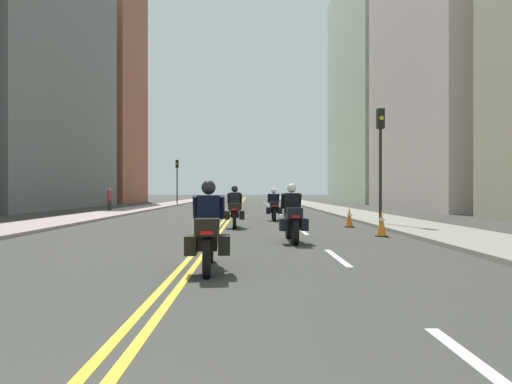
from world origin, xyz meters
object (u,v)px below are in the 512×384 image
Objects in this scene: motorcycle_3 at (274,207)px; motorcycle_0 at (208,234)px; pedestrian_2 at (110,200)px; motorcycle_1 at (292,219)px; traffic_cone_0 at (349,217)px; traffic_light_far at (177,174)px; motorcycle_4 at (235,204)px; motorcycle_2 at (235,211)px; traffic_light_near at (380,145)px; traffic_cone_1 at (382,223)px.

motorcycle_0 is at bearing -97.91° from motorcycle_3.
pedestrian_2 is (-10.72, 8.50, 0.22)m from motorcycle_3.
motorcycle_1 is at bearing -89.77° from motorcycle_3.
motorcycle_1 is 2.89× the size of traffic_cone_0.
motorcycle_4 is at bearing -71.19° from traffic_light_far.
motorcycle_0 is at bearing -115.20° from motorcycle_1.
traffic_cone_0 is at bearing 0.42° from motorcycle_2.
motorcycle_3 is 13.68m from pedestrian_2.
traffic_light_far reaches higher than pedestrian_2.
motorcycle_1 is 13.50m from motorcycle_4.
traffic_light_near is 30.53m from traffic_light_far.
traffic_light_near is (1.36, 0.42, 2.90)m from traffic_cone_0.
motorcycle_2 reaches higher than motorcycle_3.
motorcycle_0 is 1.02× the size of motorcycle_2.
motorcycle_2 is at bearing -174.36° from traffic_light_near.
traffic_cone_0 is 0.46× the size of pedestrian_2.
traffic_light_far reaches higher than motorcycle_3.
motorcycle_4 is at bearing 97.29° from motorcycle_1.
motorcycle_2 reaches higher than motorcycle_0.
traffic_light_far is at bearing 110.29° from traffic_cone_1.
traffic_cone_1 is (4.85, 5.77, -0.24)m from motorcycle_0.
motorcycle_4 is 2.71× the size of traffic_cone_1.
motorcycle_2 is 6.47m from traffic_light_near.
motorcycle_2 is 4.55m from motorcycle_3.
motorcycle_4 is 0.48× the size of traffic_light_far.
traffic_cone_1 is at bearing 24.91° from motorcycle_1.
traffic_cone_1 is (0.19, -3.57, 0.03)m from traffic_cone_0.
motorcycle_2 reaches higher than motorcycle_4.
motorcycle_3 reaches higher than traffic_cone_0.
traffic_light_near is (6.14, -7.91, 2.62)m from motorcycle_4.
traffic_cone_1 is at bearing -69.71° from traffic_light_far.
traffic_cone_0 is at bearing -162.90° from traffic_light_near.
motorcycle_0 is 17.66m from motorcycle_4.
traffic_light_near is at bearing 17.10° from traffic_cone_0.
motorcycle_0 is 0.47× the size of traffic_light_far.
pedestrian_2 is at bearing 108.59° from motorcycle_0.
motorcycle_0 is 10.44m from traffic_cone_0.
motorcycle_4 is at bearing 90.10° from motorcycle_2.
motorcycle_1 is 1.08× the size of motorcycle_3.
traffic_light_near reaches higher than motorcycle_1.
motorcycle_2 is 0.46× the size of traffic_light_far.
motorcycle_1 is at bearing 62.79° from motorcycle_0.
motorcycle_2 is 15.55m from pedestrian_2.
traffic_cone_1 is at bearing -86.92° from traffic_cone_0.
motorcycle_3 is 0.44× the size of traffic_light_far.
motorcycle_3 is at bearing 111.26° from traffic_cone_1.
motorcycle_3 is at bearing 124.44° from traffic_cone_0.
traffic_cone_0 is at bearing 93.08° from traffic_cone_1.
traffic_cone_1 is at bearing 46.56° from motorcycle_0.
pedestrian_2 reaches higher than motorcycle_3.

